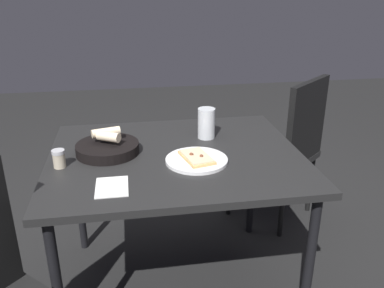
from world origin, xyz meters
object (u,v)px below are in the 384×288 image
at_px(bread_basket, 107,147).
at_px(chair_near, 287,144).
at_px(pizza_plate, 197,159).
at_px(beer_glass, 206,125).
at_px(pepper_shaker, 59,160).
at_px(dining_table, 176,166).

bearing_deg(bread_basket, chair_near, 114.04).
bearing_deg(bread_basket, pizza_plate, 67.88).
relative_size(beer_glass, pepper_shaker, 1.92).
bearing_deg(chair_near, pizza_plate, -47.19).
relative_size(bread_basket, beer_glass, 1.89).
xyz_separation_m(pizza_plate, pepper_shaker, (-0.04, -0.56, 0.02)).
xyz_separation_m(dining_table, bread_basket, (-0.05, -0.30, 0.09)).
distance_m(dining_table, beer_glass, 0.27).
height_order(pizza_plate, chair_near, chair_near).
relative_size(dining_table, pizza_plate, 4.19).
bearing_deg(chair_near, bread_basket, -65.96).
distance_m(dining_table, chair_near, 0.91).
distance_m(pizza_plate, chair_near, 0.93).
height_order(bread_basket, pepper_shaker, bread_basket).
xyz_separation_m(pizza_plate, beer_glass, (-0.27, 0.09, 0.05)).
bearing_deg(bread_basket, pepper_shaker, -59.21).
distance_m(bread_basket, beer_glass, 0.48).
bearing_deg(dining_table, chair_near, 124.83).
distance_m(pizza_plate, bread_basket, 0.40).
bearing_deg(chair_near, dining_table, -55.17).
distance_m(bread_basket, pepper_shaker, 0.22).
xyz_separation_m(pepper_shaker, chair_near, (-0.57, 1.22, -0.25)).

